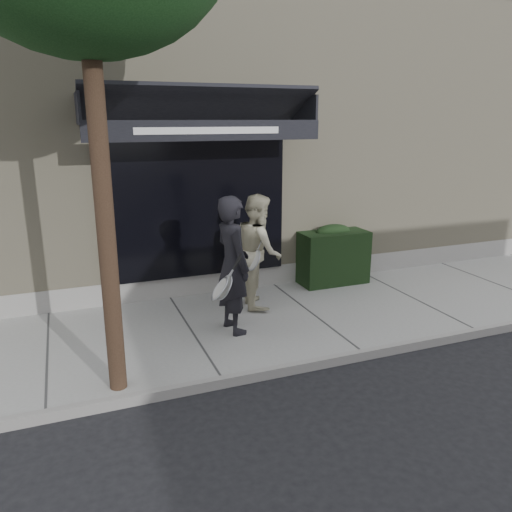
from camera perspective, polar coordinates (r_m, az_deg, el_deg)
name	(u,v)px	position (r m, az deg, el deg)	size (l,w,h in m)	color
ground	(310,319)	(8.32, 6.17, -7.12)	(80.00, 80.00, 0.00)	black
sidewalk	(310,315)	(8.30, 6.18, -6.74)	(20.00, 3.00, 0.12)	gray
curb	(362,355)	(7.08, 12.03, -10.98)	(20.00, 0.10, 0.14)	gray
building_facade	(218,138)	(12.30, -4.40, 13.34)	(14.30, 8.04, 5.64)	#B3A989
hedge	(332,255)	(9.65, 8.69, 0.12)	(1.30, 0.70, 1.14)	black
pedestrian_front	(233,265)	(7.22, -2.69, -1.05)	(0.73, 0.98, 2.03)	black
pedestrian_back	(258,251)	(8.27, 0.28, 0.62)	(0.87, 1.03, 1.89)	#BCB596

